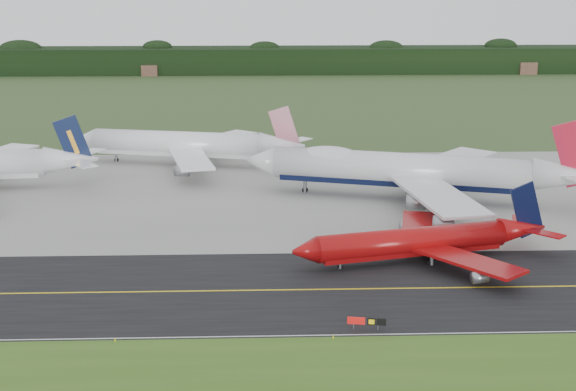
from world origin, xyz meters
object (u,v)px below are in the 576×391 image
Objects in this scene: jet_ba_747 at (412,170)px; taxiway_sign at (366,321)px; jet_star_tail at (189,145)px; jet_red_737 at (425,241)px.

taxiway_sign is at bearing -105.46° from jet_ba_747.
jet_ba_747 reaches higher than taxiway_sign.
jet_red_737 is at bearing -58.03° from jet_star_tail.
jet_ba_747 is 1.24× the size of jet_star_tail.
jet_ba_747 reaches higher than jet_star_tail.
jet_star_tail is 11.56× the size of taxiway_sign.
jet_ba_747 is 1.63× the size of jet_red_737.
jet_star_tail reaches higher than jet_red_737.
jet_ba_747 is 36.79m from jet_red_737.
jet_star_tail is 100.53m from taxiway_sign.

